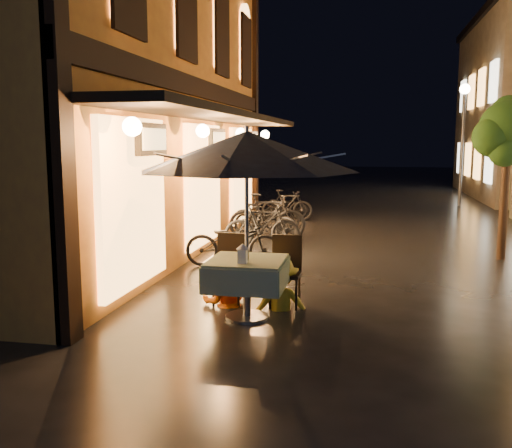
% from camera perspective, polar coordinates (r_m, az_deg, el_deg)
% --- Properties ---
extents(ground, '(90.00, 90.00, 0.00)m').
position_cam_1_polar(ground, '(7.45, 12.04, -9.69)').
color(ground, black).
rests_on(ground, ground).
extents(west_building, '(5.90, 11.40, 7.40)m').
position_cam_1_polar(west_building, '(12.49, -15.85, 14.59)').
color(west_building, '#C37332').
rests_on(west_building, ground).
extents(street_tree, '(1.43, 1.20, 3.15)m').
position_cam_1_polar(street_tree, '(11.88, 23.98, 8.29)').
color(street_tree, black).
rests_on(street_tree, ground).
extents(streetlamp_far, '(0.36, 0.36, 4.23)m').
position_cam_1_polar(streetlamp_far, '(21.33, 20.01, 9.53)').
color(streetlamp_far, '#59595E').
rests_on(streetlamp_far, ground).
extents(cafe_table, '(0.99, 0.99, 0.78)m').
position_cam_1_polar(cafe_table, '(7.33, -0.92, -5.03)').
color(cafe_table, '#59595E').
rests_on(cafe_table, ground).
extents(patio_umbrella, '(2.79, 2.79, 2.46)m').
position_cam_1_polar(patio_umbrella, '(7.14, -0.95, 7.27)').
color(patio_umbrella, '#59595E').
rests_on(patio_umbrella, ground).
extents(cafe_chair_left, '(0.42, 0.42, 0.97)m').
position_cam_1_polar(cafe_chair_left, '(8.13, -2.58, -4.06)').
color(cafe_chair_left, black).
rests_on(cafe_chair_left, ground).
extents(cafe_chair_right, '(0.42, 0.42, 0.97)m').
position_cam_1_polar(cafe_chair_right, '(7.98, 3.02, -4.29)').
color(cafe_chair_right, black).
rests_on(cafe_chair_right, ground).
extents(table_lantern, '(0.16, 0.16, 0.25)m').
position_cam_1_polar(table_lantern, '(7.03, -1.35, -2.85)').
color(table_lantern, white).
rests_on(table_lantern, cafe_table).
extents(person_orange, '(0.79, 0.68, 1.39)m').
position_cam_1_polar(person_orange, '(7.96, -3.07, -3.17)').
color(person_orange, orange).
rests_on(person_orange, ground).
extents(person_yellow, '(1.00, 0.76, 1.38)m').
position_cam_1_polar(person_yellow, '(7.75, 2.45, -3.54)').
color(person_yellow, yellow).
rests_on(person_yellow, ground).
extents(bicycle_0, '(1.82, 0.92, 0.91)m').
position_cam_1_polar(bicycle_0, '(10.40, -2.29, -1.78)').
color(bicycle_0, black).
rests_on(bicycle_0, ground).
extents(bicycle_1, '(1.68, 0.78, 0.97)m').
position_cam_1_polar(bicycle_1, '(12.13, 0.64, -0.19)').
color(bicycle_1, black).
rests_on(bicycle_1, ground).
extents(bicycle_2, '(1.81, 1.16, 0.90)m').
position_cam_1_polar(bicycle_2, '(13.23, 0.92, 0.36)').
color(bicycle_2, black).
rests_on(bicycle_2, ground).
extents(bicycle_3, '(1.85, 0.90, 1.07)m').
position_cam_1_polar(bicycle_3, '(13.28, 1.15, 0.77)').
color(bicycle_3, black).
rests_on(bicycle_3, ground).
extents(bicycle_4, '(1.80, 0.95, 0.90)m').
position_cam_1_polar(bicycle_4, '(14.35, 0.98, 0.98)').
color(bicycle_4, black).
rests_on(bicycle_4, ground).
extents(bicycle_5, '(1.50, 0.54, 0.88)m').
position_cam_1_polar(bicycle_5, '(16.48, 3.11, 1.90)').
color(bicycle_5, black).
rests_on(bicycle_5, ground).
extents(bicycle_6, '(1.61, 0.98, 0.80)m').
position_cam_1_polar(bicycle_6, '(16.64, 2.49, 1.82)').
color(bicycle_6, black).
rests_on(bicycle_6, ground).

